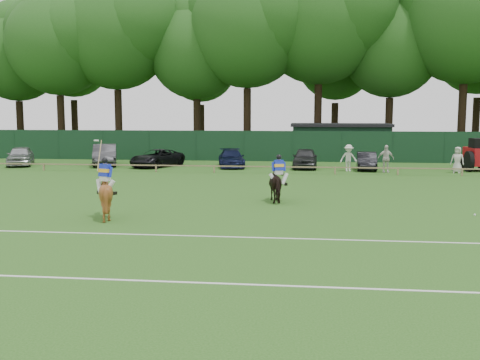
# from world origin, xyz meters

# --- Properties ---
(ground) EXTENTS (160.00, 160.00, 0.00)m
(ground) POSITION_xyz_m (0.00, 0.00, 0.00)
(ground) COLOR #1E4C14
(ground) RESTS_ON ground
(horse_dark) EXTENTS (1.30, 2.04, 1.59)m
(horse_dark) POSITION_xyz_m (1.87, 6.45, 0.80)
(horse_dark) COLOR black
(horse_dark) RESTS_ON ground
(horse_chestnut) EXTENTS (1.98, 2.09, 1.83)m
(horse_chestnut) POSITION_xyz_m (-4.57, 1.70, 0.92)
(horse_chestnut) COLOR brown
(horse_chestnut) RESTS_ON ground
(sedan_silver) EXTENTS (3.21, 4.65, 1.47)m
(sedan_silver) POSITION_xyz_m (-18.41, 21.24, 0.74)
(sedan_silver) COLOR #9B9DA0
(sedan_silver) RESTS_ON ground
(sedan_grey) EXTENTS (3.18, 5.15, 1.60)m
(sedan_grey) POSITION_xyz_m (-12.09, 22.09, 0.80)
(sedan_grey) COLOR #313234
(sedan_grey) RESTS_ON ground
(suv_black) EXTENTS (3.80, 5.09, 1.28)m
(suv_black) POSITION_xyz_m (-7.88, 21.52, 0.64)
(suv_black) COLOR black
(suv_black) RESTS_ON ground
(sedan_navy) EXTENTS (2.60, 4.68, 1.28)m
(sedan_navy) POSITION_xyz_m (-2.36, 21.91, 0.64)
(sedan_navy) COLOR #111636
(sedan_navy) RESTS_ON ground
(hatch_grey) EXTENTS (1.81, 4.30, 1.45)m
(hatch_grey) POSITION_xyz_m (3.03, 21.82, 0.73)
(hatch_grey) COLOR #2B2B2D
(hatch_grey) RESTS_ON ground
(estate_black) EXTENTS (1.54, 3.85, 1.24)m
(estate_black) POSITION_xyz_m (7.34, 21.16, 0.62)
(estate_black) COLOR black
(estate_black) RESTS_ON ground
(spectator_left) EXTENTS (1.28, 0.87, 1.83)m
(spectator_left) POSITION_xyz_m (6.00, 20.06, 0.91)
(spectator_left) COLOR beige
(spectator_left) RESTS_ON ground
(spectator_mid) EXTENTS (1.12, 0.53, 1.85)m
(spectator_mid) POSITION_xyz_m (8.43, 19.55, 0.93)
(spectator_mid) COLOR beige
(spectator_mid) RESTS_ON ground
(spectator_right) EXTENTS (1.01, 0.86, 1.75)m
(spectator_right) POSITION_xyz_m (13.14, 19.78, 0.88)
(spectator_right) COLOR beige
(spectator_right) RESTS_ON ground
(rider_dark) EXTENTS (0.93, 0.49, 1.41)m
(rider_dark) POSITION_xyz_m (1.88, 6.43, 1.52)
(rider_dark) COLOR silver
(rider_dark) RESTS_ON ground
(rider_chestnut) EXTENTS (0.91, 0.76, 2.05)m
(rider_chestnut) POSITION_xyz_m (-4.57, 1.69, 1.72)
(rider_chestnut) COLOR silver
(rider_chestnut) RESTS_ON ground
(polo_ball) EXTENTS (0.09, 0.09, 0.09)m
(polo_ball) POSITION_xyz_m (9.75, 3.82, 0.04)
(polo_ball) COLOR silver
(polo_ball) RESTS_ON ground
(pitch_lines) EXTENTS (60.00, 5.10, 0.01)m
(pitch_lines) POSITION_xyz_m (0.00, -3.50, 0.01)
(pitch_lines) COLOR silver
(pitch_lines) RESTS_ON ground
(pitch_rail) EXTENTS (62.10, 0.10, 0.50)m
(pitch_rail) POSITION_xyz_m (0.00, 18.00, 0.45)
(pitch_rail) COLOR #997F5B
(pitch_rail) RESTS_ON ground
(perimeter_fence) EXTENTS (92.08, 0.08, 2.50)m
(perimeter_fence) POSITION_xyz_m (0.00, 27.00, 1.25)
(perimeter_fence) COLOR #14351E
(perimeter_fence) RESTS_ON ground
(utility_shed) EXTENTS (8.40, 4.40, 3.04)m
(utility_shed) POSITION_xyz_m (6.00, 30.00, 1.54)
(utility_shed) COLOR #14331E
(utility_shed) RESTS_ON ground
(tree_row) EXTENTS (96.00, 12.00, 21.00)m
(tree_row) POSITION_xyz_m (2.00, 35.00, 0.00)
(tree_row) COLOR #26561C
(tree_row) RESTS_ON ground
(tractor) EXTENTS (2.01, 2.82, 2.25)m
(tractor) POSITION_xyz_m (14.90, 21.35, 1.06)
(tractor) COLOR #A80F15
(tractor) RESTS_ON ground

